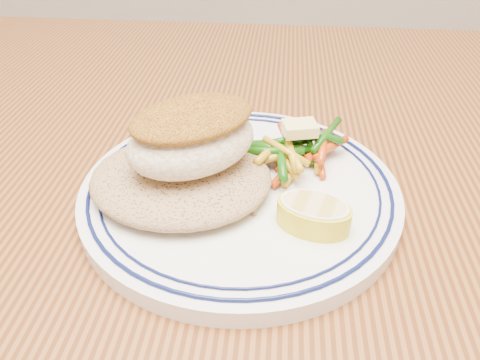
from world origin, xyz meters
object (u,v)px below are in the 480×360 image
Objects in this scene: rice_pilaf at (181,175)px; vegetable_pile at (294,151)px; plate at (240,190)px; fish_fillet at (192,136)px; lemon_wedge at (314,213)px; dining_table at (224,248)px.

rice_pilaf is 0.10m from vegetable_pile.
fish_fillet is at bearing -170.74° from plate.
rice_pilaf is 2.31× the size of lemon_wedge.
rice_pilaf is at bearing 160.89° from lemon_wedge.
plate is 0.08m from lemon_wedge.
plate is at bearing -61.72° from dining_table.
dining_table is 5.61× the size of plate.
plate is 4.14× the size of lemon_wedge.
vegetable_pile is at bearing 28.20° from fish_fillet.
plate is 0.05m from rice_pilaf.
lemon_wedge is at bearing -19.11° from rice_pilaf.
rice_pilaf is at bearing -167.89° from plate.
fish_fillet reaches higher than rice_pilaf.
vegetable_pile is at bearing 99.84° from lemon_wedge.
fish_fillet is at bearing 21.67° from rice_pilaf.
fish_fillet is at bearing 156.84° from lemon_wedge.
lemon_wedge is (0.08, -0.09, 0.12)m from dining_table.
dining_table is 0.17m from fish_fillet.
dining_table is 0.14m from rice_pilaf.
dining_table is 11.49× the size of fish_fillet.
vegetable_pile is (0.09, 0.05, -0.00)m from rice_pilaf.
dining_table is 10.05× the size of rice_pilaf.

